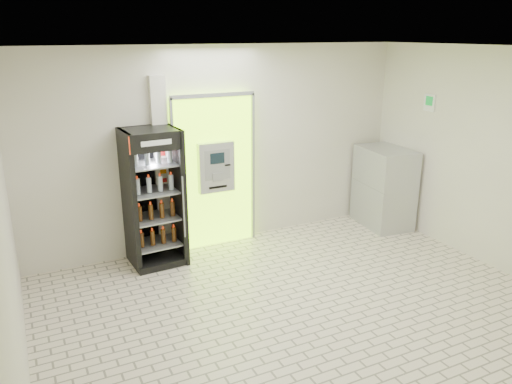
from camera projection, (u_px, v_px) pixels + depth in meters
ground at (308, 314)px, 5.87m from camera, size 6.00×6.00×0.00m
room_shell at (313, 162)px, 5.30m from camera, size 6.00×6.00×6.00m
atm_assembly at (214, 171)px, 7.49m from camera, size 1.30×0.24×2.33m
pillar at (162, 168)px, 7.15m from camera, size 0.22×0.11×2.60m
beverage_cooler at (154, 200)px, 6.94m from camera, size 0.76×0.71×1.93m
steel_cabinet at (384, 187)px, 8.40m from camera, size 0.78×1.07×1.33m
exit_sign at (430, 103)px, 7.67m from camera, size 0.02×0.22×0.26m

